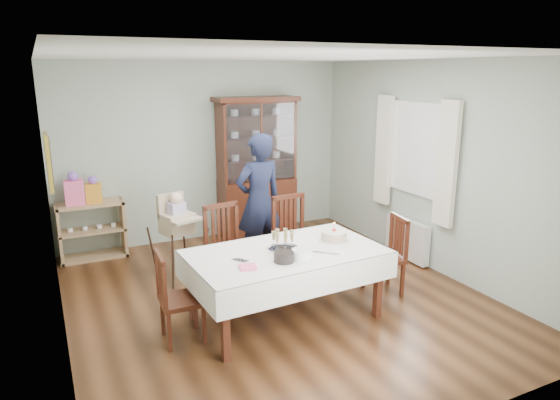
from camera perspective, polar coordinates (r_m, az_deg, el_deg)
floor at (r=5.91m, az=-0.46°, el=-11.06°), size 5.00×5.00×0.00m
room_shell at (r=5.88m, az=-2.74°, el=6.20°), size 5.00×5.00×5.00m
dining_table at (r=5.30m, az=0.65°, el=-9.65°), size 2.05×1.24×0.76m
china_cabinet at (r=7.83m, az=-2.67°, el=4.01°), size 1.30×0.48×2.18m
sideboard at (r=7.43m, az=-20.67°, el=-3.27°), size 0.90×0.38×0.80m
picture_frame at (r=5.68m, az=-24.96°, el=4.01°), size 0.04×0.48×0.58m
window at (r=6.89m, az=15.36°, el=5.65°), size 0.04×1.02×1.22m
curtain_left at (r=6.42m, az=18.52°, el=3.88°), size 0.07×0.30×1.55m
curtain_right at (r=7.34m, az=11.77°, el=5.60°), size 0.07×0.30×1.55m
radiator at (r=7.15m, az=14.32°, el=-4.31°), size 0.10×0.80×0.55m
chair_far_left at (r=5.96m, az=-5.82°, el=-7.66°), size 0.52×0.52×1.04m
chair_far_right at (r=6.30m, az=1.74°, el=-6.31°), size 0.48×0.48×1.05m
chair_end_left at (r=5.05m, az=-11.27°, el=-12.70°), size 0.42×0.42×0.91m
chair_end_right at (r=6.09m, az=11.82°, el=-7.81°), size 0.47×0.47×0.92m
woman at (r=6.49m, az=-2.42°, el=-0.22°), size 0.70×0.50×1.80m
high_chair at (r=6.45m, az=-11.53°, el=-4.95°), size 0.62×0.62×1.11m
champagne_tray at (r=5.18m, az=0.38°, el=-5.05°), size 0.33×0.33×0.20m
birthday_cake at (r=5.44m, az=6.18°, el=-4.15°), size 0.32×0.32×0.22m
plate_stack_dark at (r=4.86m, az=0.45°, el=-6.53°), size 0.20×0.20×0.10m
plate_stack_white at (r=4.95m, az=2.55°, el=-6.19°), size 0.22×0.22×0.09m
napkin_stack at (r=4.73m, az=-3.68°, el=-7.67°), size 0.18×0.18×0.02m
cutlery at (r=4.90m, az=-4.94°, el=-6.93°), size 0.16×0.17×0.01m
cake_knife at (r=5.10m, az=5.25°, el=-6.05°), size 0.22×0.21×0.01m
gift_bag_pink at (r=7.25m, az=-22.48°, el=1.07°), size 0.25×0.16×0.46m
gift_bag_orange at (r=7.27m, az=-20.53°, el=1.01°), size 0.23×0.18×0.38m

